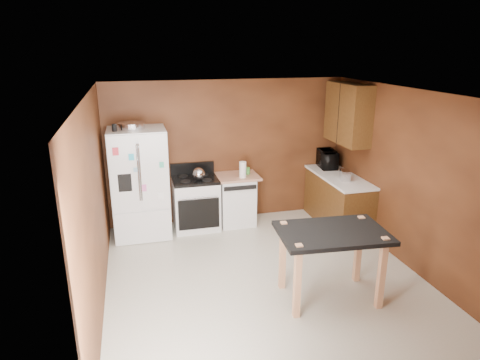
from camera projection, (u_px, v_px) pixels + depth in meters
name	position (u px, v px, depth m)	size (l,w,h in m)	color
floor	(264.00, 278.00, 5.87)	(4.50, 4.50, 0.00)	beige
ceiling	(268.00, 93.00, 5.11)	(4.50, 4.50, 0.00)	white
wall_back	(227.00, 151.00, 7.57)	(4.20, 4.20, 0.00)	brown
wall_front	(352.00, 282.00, 3.41)	(4.20, 4.20, 0.00)	brown
wall_left	(95.00, 207.00, 4.99)	(4.50, 4.50, 0.00)	brown
wall_right	(409.00, 180.00, 5.99)	(4.50, 4.50, 0.00)	brown
roasting_pan	(132.00, 126.00, 6.65)	(0.41, 0.41, 0.10)	silver
pen_cup	(114.00, 128.00, 6.47)	(0.07, 0.07, 0.11)	black
kettle	(199.00, 174.00, 7.10)	(0.21, 0.21, 0.21)	silver
paper_towel	(243.00, 170.00, 7.26)	(0.12, 0.12, 0.28)	white
green_canister	(247.00, 171.00, 7.49)	(0.10, 0.10, 0.11)	#4FB947
toaster	(345.00, 175.00, 7.11)	(0.14, 0.23, 0.17)	silver
microwave	(327.00, 159.00, 7.84)	(0.52, 0.35, 0.29)	black
refrigerator	(140.00, 183.00, 6.95)	(0.90, 0.80, 1.80)	white
gas_range	(196.00, 203.00, 7.35)	(0.76, 0.68, 1.10)	white
dishwasher	(236.00, 199.00, 7.55)	(0.78, 0.63, 0.89)	white
right_cabinets	(341.00, 175.00, 7.40)	(0.63, 1.58, 2.45)	brown
island	(332.00, 241.00, 5.19)	(1.36, 0.96, 0.93)	black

